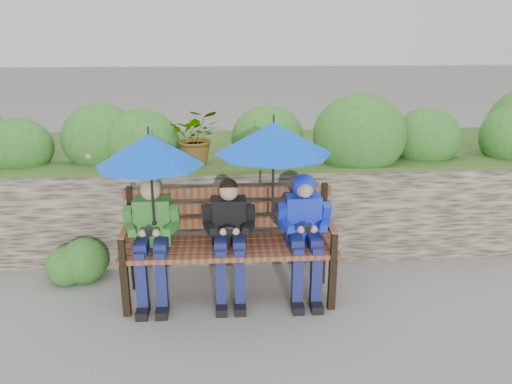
{
  "coord_description": "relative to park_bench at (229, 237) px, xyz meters",
  "views": [
    {
      "loc": [
        -0.27,
        -4.18,
        2.35
      ],
      "look_at": [
        0.0,
        0.1,
        0.95
      ],
      "focal_mm": 35.0,
      "sensor_mm": 36.0,
      "label": 1
    }
  ],
  "objects": [
    {
      "name": "boy_middle",
      "position": [
        0.0,
        -0.09,
        0.07
      ],
      "size": [
        0.46,
        0.53,
        1.12
      ],
      "color": "black",
      "rests_on": "ground"
    },
    {
      "name": "boy_right",
      "position": [
        0.67,
        -0.08,
        0.12
      ],
      "size": [
        0.47,
        0.57,
        1.14
      ],
      "color": "#192EB7",
      "rests_on": "ground"
    },
    {
      "name": "boy_left",
      "position": [
        -0.67,
        -0.09,
        0.08
      ],
      "size": [
        0.47,
        0.55,
        1.14
      ],
      "color": "#357B3A",
      "rests_on": "ground"
    },
    {
      "name": "umbrella_left",
      "position": [
        -0.64,
        -0.1,
        0.83
      ],
      "size": [
        0.91,
        0.91,
        0.86
      ],
      "color": "#0047EB",
      "rests_on": "ground"
    },
    {
      "name": "ground",
      "position": [
        0.25,
        0.02,
        -0.57
      ],
      "size": [
        60.0,
        60.0,
        0.0
      ],
      "primitive_type": "plane",
      "color": "gray",
      "rests_on": "ground"
    },
    {
      "name": "garden_backdrop",
      "position": [
        0.27,
        1.63,
        0.06
      ],
      "size": [
        8.0,
        2.84,
        1.77
      ],
      "color": "#2F2B21",
      "rests_on": "ground"
    },
    {
      "name": "park_bench",
      "position": [
        0.0,
        0.0,
        0.0
      ],
      "size": [
        1.9,
        0.56,
        1.01
      ],
      "color": "black",
      "rests_on": "ground"
    },
    {
      "name": "umbrella_right",
      "position": [
        0.39,
        -0.06,
        0.91
      ],
      "size": [
        1.0,
        1.0,
        0.92
      ],
      "color": "#0047EB",
      "rests_on": "ground"
    }
  ]
}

